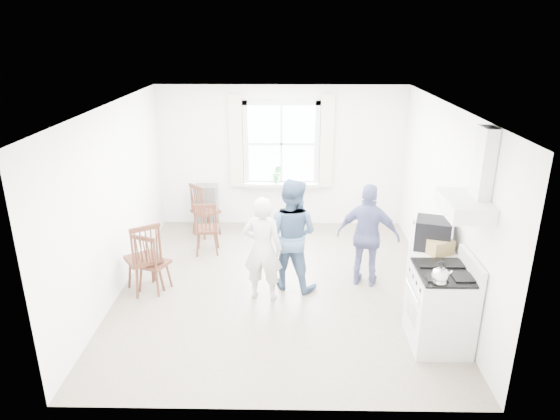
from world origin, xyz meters
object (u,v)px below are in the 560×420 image
(person_left, at_px, (263,249))
(stereo_stack, at_px, (433,234))
(gas_stove, at_px, (440,307))
(person_mid, at_px, (291,234))
(windsor_chair_c, at_px, (145,251))
(windsor_chair_b, at_px, (148,257))
(person_right, at_px, (368,236))
(windsor_chair_a, at_px, (206,223))
(low_cabinet, at_px, (430,281))

(person_left, bearing_deg, stereo_stack, -178.52)
(gas_stove, bearing_deg, person_mid, 141.84)
(gas_stove, distance_m, windsor_chair_c, 3.92)
(windsor_chair_b, distance_m, windsor_chair_c, 0.10)
(windsor_chair_b, bearing_deg, windsor_chair_c, -171.66)
(windsor_chair_c, bearing_deg, stereo_stack, -5.65)
(gas_stove, relative_size, windsor_chair_c, 1.06)
(person_right, bearing_deg, windsor_chair_b, 22.36)
(windsor_chair_a, height_order, person_mid, person_mid)
(gas_stove, distance_m, person_mid, 2.23)
(stereo_stack, height_order, windsor_chair_a, stereo_stack)
(person_mid, bearing_deg, person_right, -152.90)
(windsor_chair_a, xyz_separation_m, windsor_chair_b, (-0.60, -1.26, -0.01))
(person_mid, bearing_deg, low_cabinet, -177.75)
(stereo_stack, xyz_separation_m, person_mid, (-1.79, 0.61, -0.28))
(gas_stove, height_order, person_mid, person_mid)
(low_cabinet, relative_size, person_left, 0.61)
(person_left, bearing_deg, windsor_chair_c, 4.66)
(low_cabinet, bearing_deg, windsor_chair_b, 173.43)
(person_mid, bearing_deg, gas_stove, 164.29)
(low_cabinet, relative_size, windsor_chair_c, 0.85)
(stereo_stack, relative_size, person_right, 0.35)
(windsor_chair_c, bearing_deg, low_cabinet, -6.44)
(stereo_stack, relative_size, windsor_chair_c, 0.50)
(windsor_chair_a, distance_m, person_left, 1.70)
(windsor_chair_b, height_order, person_mid, person_mid)
(gas_stove, bearing_deg, low_cabinet, 84.32)
(low_cabinet, relative_size, stereo_stack, 1.72)
(person_mid, height_order, person_right, person_mid)
(stereo_stack, relative_size, windsor_chair_b, 0.59)
(windsor_chair_a, height_order, windsor_chair_c, windsor_chair_c)
(windsor_chair_a, bearing_deg, stereo_stack, -27.38)
(windsor_chair_c, height_order, person_left, person_left)
(stereo_stack, xyz_separation_m, person_right, (-0.69, 0.70, -0.33))
(low_cabinet, bearing_deg, person_mid, 159.80)
(windsor_chair_c, bearing_deg, gas_stove, -16.79)
(windsor_chair_b, height_order, person_left, person_left)
(windsor_chair_b, relative_size, windsor_chair_c, 0.85)
(person_mid, distance_m, person_right, 1.10)
(person_right, bearing_deg, person_left, 32.71)
(windsor_chair_c, bearing_deg, windsor_chair_b, 8.34)
(windsor_chair_a, distance_m, windsor_chair_c, 1.42)
(gas_stove, height_order, person_left, person_left)
(gas_stove, relative_size, low_cabinet, 1.24)
(low_cabinet, bearing_deg, stereo_stack, 108.09)
(low_cabinet, distance_m, windsor_chair_a, 3.60)
(windsor_chair_c, bearing_deg, person_mid, 6.64)
(stereo_stack, bearing_deg, person_left, 172.99)
(low_cabinet, distance_m, windsor_chair_b, 3.81)
(low_cabinet, bearing_deg, person_left, 171.64)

